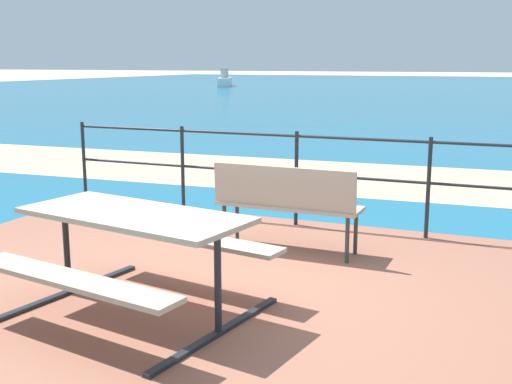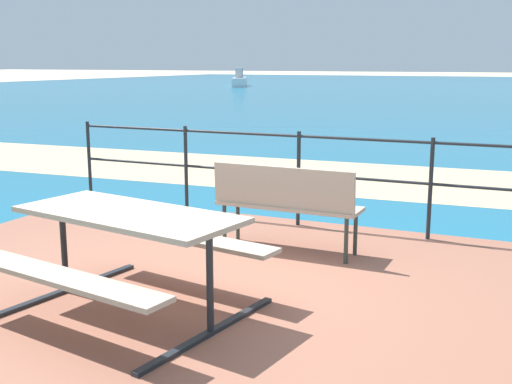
% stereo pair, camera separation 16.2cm
% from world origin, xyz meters
% --- Properties ---
extents(ground_plane, '(240.00, 240.00, 0.00)m').
position_xyz_m(ground_plane, '(0.00, 0.00, 0.00)').
color(ground_plane, beige).
extents(patio_paving, '(6.40, 5.20, 0.06)m').
position_xyz_m(patio_paving, '(0.00, 0.00, 0.03)').
color(patio_paving, '#935B47').
rests_on(patio_paving, ground).
extents(sea_water, '(90.00, 90.00, 0.01)m').
position_xyz_m(sea_water, '(0.00, 40.00, 0.01)').
color(sea_water, '#196B8E').
rests_on(sea_water, ground).
extents(beach_strip, '(54.09, 5.67, 0.01)m').
position_xyz_m(beach_strip, '(0.00, 5.91, 0.01)').
color(beach_strip, tan).
rests_on(beach_strip, ground).
extents(picnic_table, '(1.97, 1.77, 0.78)m').
position_xyz_m(picnic_table, '(-0.25, -0.59, 0.65)').
color(picnic_table, tan).
rests_on(picnic_table, patio_paving).
extents(park_bench, '(1.45, 0.44, 0.88)m').
position_xyz_m(park_bench, '(0.27, 1.28, 0.60)').
color(park_bench, tan).
rests_on(park_bench, patio_paving).
extents(railing_fence, '(5.94, 0.04, 1.09)m').
position_xyz_m(railing_fence, '(0.00, 2.36, 0.75)').
color(railing_fence, '#1E2328').
rests_on(railing_fence, patio_paving).
extents(boat_far, '(2.74, 5.30, 1.43)m').
position_xyz_m(boat_far, '(-19.51, 42.06, 0.45)').
color(boat_far, silver).
rests_on(boat_far, sea_water).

